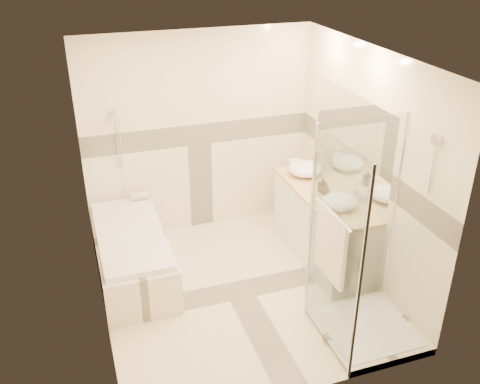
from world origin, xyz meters
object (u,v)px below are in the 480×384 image
object	(u,v)px
bathtub	(132,251)
vanity	(323,226)
amenity_bottle_b	(325,188)
shower_enclosure	(357,289)
vessel_sink_near	(305,169)
vessel_sink_far	(340,202)
amenity_bottle_a	(323,185)

from	to	relation	value
bathtub	vanity	size ratio (longest dim) A/B	1.05
bathtub	amenity_bottle_b	xyz separation A→B (m)	(2.13, -0.37, 0.61)
shower_enclosure	vessel_sink_near	xyz separation A→B (m)	(0.27, 1.78, 0.43)
vanity	vessel_sink_near	bearing A→B (deg)	92.25
vessel_sink_far	amenity_bottle_a	distance (m)	0.41
amenity_bottle_a	vessel_sink_near	bearing A→B (deg)	90.00
shower_enclosure	vessel_sink_far	distance (m)	1.04
bathtub	amenity_bottle_b	size ratio (longest dim) A/B	12.17
vanity	vessel_sink_near	distance (m)	0.72
vessel_sink_near	amenity_bottle_b	world-z (taller)	vessel_sink_near
shower_enclosure	vessel_sink_far	xyz separation A→B (m)	(0.27, 0.91, 0.42)
vessel_sink_far	amenity_bottle_b	world-z (taller)	vessel_sink_far
amenity_bottle_b	amenity_bottle_a	bearing A→B (deg)	90.00
shower_enclosure	vessel_sink_near	bearing A→B (deg)	81.29
vessel_sink_far	amenity_bottle_a	xyz separation A→B (m)	(0.00, 0.41, 0.01)
vanity	amenity_bottle_b	xyz separation A→B (m)	(-0.02, -0.02, 0.49)
bathtub	vessel_sink_far	size ratio (longest dim) A/B	4.59
vessel_sink_near	amenity_bottle_a	size ratio (longest dim) A/B	2.41
shower_enclosure	bathtub	bearing A→B (deg)	138.90
amenity_bottle_a	amenity_bottle_b	world-z (taller)	amenity_bottle_a
vanity	vessel_sink_far	size ratio (longest dim) A/B	4.38
vessel_sink_near	amenity_bottle_a	distance (m)	0.46
shower_enclosure	amenity_bottle_b	distance (m)	1.35
vanity	amenity_bottle_b	distance (m)	0.49
bathtub	amenity_bottle_a	bearing A→B (deg)	-8.16
vanity	shower_enclosure	bearing A→B (deg)	-102.97
vessel_sink_near	amenity_bottle_b	xyz separation A→B (m)	(0.00, -0.52, -0.01)
vessel_sink_near	amenity_bottle_b	size ratio (longest dim) A/B	2.89
vanity	amenity_bottle_a	world-z (taller)	amenity_bottle_a
vessel_sink_far	bathtub	bearing A→B (deg)	161.54
bathtub	shower_enclosure	distance (m)	2.47
bathtub	vanity	xyz separation A→B (m)	(2.15, -0.35, 0.12)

